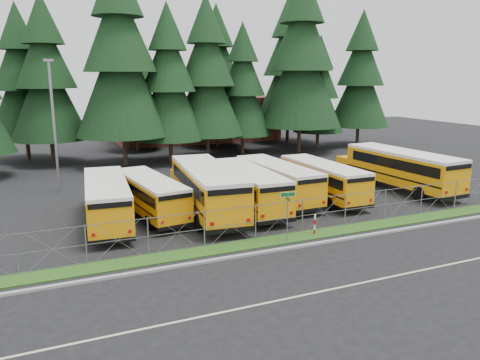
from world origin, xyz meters
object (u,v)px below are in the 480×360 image
bus_6 (320,181)px  bus_2 (149,196)px  street_sign (288,206)px  striped_bollard (315,225)px  bus_east (398,170)px  bus_1 (107,201)px  light_standard (54,122)px  bus_5 (275,182)px  bus_4 (246,188)px  bus_3 (206,190)px

bus_6 → bus_2: bearing=176.8°
street_sign → striped_bollard: bearing=11.2°
bus_2 → bus_east: 19.94m
bus_1 → light_standard: (-2.33, 9.64, 4.11)m
bus_5 → striped_bollard: bus_5 is taller
bus_4 → striped_bollard: bearing=-75.4°
bus_4 → street_sign: (-0.61, -6.92, 0.61)m
bus_6 → striped_bollard: (-4.75, -6.84, -0.75)m
bus_2 → light_standard: 11.14m
striped_bollard → bus_2: bearing=136.0°
bus_east → street_sign: bus_east is taller
striped_bollard → bus_3: bearing=123.3°
light_standard → bus_3: bearing=-49.3°
street_sign → light_standard: light_standard is taller
bus_3 → bus_east: bearing=6.5°
bus_6 → street_sign: bearing=-133.0°
striped_bollard → light_standard: (-12.93, 16.56, 4.90)m
bus_2 → bus_3: 3.72m
striped_bollard → light_standard: light_standard is taller
bus_2 → light_standard: bearing=112.4°
bus_1 → bus_6: bus_1 is taller
bus_2 → bus_6: 12.62m
bus_1 → bus_2: size_ratio=1.08×
light_standard → bus_2: bearing=-60.5°
bus_4 → bus_1: bearing=179.9°
bus_east → striped_bollard: size_ratio=10.02×
bus_2 → bus_5: (9.26, 0.08, 0.10)m
bus_6 → street_sign: 9.95m
bus_1 → street_sign: size_ratio=3.79×
bus_2 → bus_5: size_ratio=0.93×
bus_3 → light_standard: light_standard is taller
bus_4 → bus_3: bearing=-177.9°
bus_east → striped_bollard: (-12.07, -6.82, -0.98)m
bus_1 → bus_4: 9.19m
bus_5 → light_standard: bearing=146.6°
bus_1 → bus_3: (6.30, -0.38, 0.20)m
bus_6 → striped_bollard: bearing=-124.7°
bus_4 → bus_6: 6.18m
bus_1 → bus_3: bearing=1.6°
bus_6 → street_sign: size_ratio=3.67×
bus_1 → striped_bollard: 12.68m
bus_1 → street_sign: (8.57, -7.32, 0.64)m
bus_4 → bus_5: bearing=24.3°
bus_1 → bus_3: bus_3 is taller
bus_1 → bus_2: bus_1 is taller
bus_5 → light_standard: 17.37m
bus_east → street_sign: size_ratio=4.28×
light_standard → striped_bollard: bearing=-52.0°
bus_2 → bus_east: size_ratio=0.82×
bus_6 → bus_east: size_ratio=0.86×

